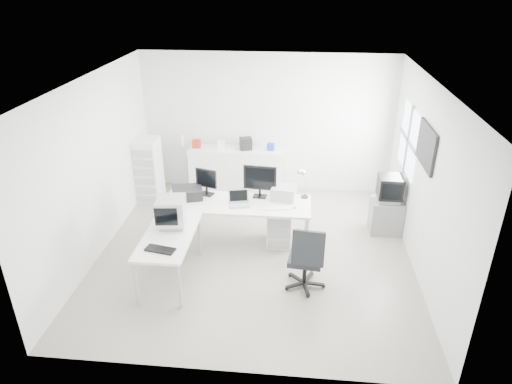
# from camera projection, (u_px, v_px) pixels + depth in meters

# --- Properties ---
(floor) EXTENTS (5.00, 5.00, 0.01)m
(floor) POSITION_uv_depth(u_px,v_px,m) (255.00, 252.00, 7.50)
(floor) COLOR #B1AC9F
(floor) RESTS_ON ground
(ceiling) EXTENTS (5.00, 5.00, 0.01)m
(ceiling) POSITION_uv_depth(u_px,v_px,m) (255.00, 81.00, 6.27)
(ceiling) COLOR white
(ceiling) RESTS_ON back_wall
(back_wall) EXTENTS (5.00, 0.02, 2.80)m
(back_wall) POSITION_uv_depth(u_px,v_px,m) (267.00, 124.00, 9.12)
(back_wall) COLOR silver
(back_wall) RESTS_ON floor
(left_wall) EXTENTS (0.02, 5.00, 2.80)m
(left_wall) POSITION_uv_depth(u_px,v_px,m) (95.00, 168.00, 7.11)
(left_wall) COLOR silver
(left_wall) RESTS_ON floor
(right_wall) EXTENTS (0.02, 5.00, 2.80)m
(right_wall) POSITION_uv_depth(u_px,v_px,m) (424.00, 181.00, 6.67)
(right_wall) COLOR silver
(right_wall) RESTS_ON floor
(window) EXTENTS (0.02, 1.20, 1.10)m
(window) POSITION_uv_depth(u_px,v_px,m) (409.00, 140.00, 7.66)
(window) COLOR white
(window) RESTS_ON right_wall
(wall_picture) EXTENTS (0.04, 0.90, 0.60)m
(wall_picture) POSITION_uv_depth(u_px,v_px,m) (426.00, 146.00, 6.54)
(wall_picture) COLOR black
(wall_picture) RESTS_ON right_wall
(main_desk) EXTENTS (2.40, 0.80, 0.75)m
(main_desk) POSITION_uv_depth(u_px,v_px,m) (238.00, 223.00, 7.62)
(main_desk) COLOR silver
(main_desk) RESTS_ON floor
(side_desk) EXTENTS (0.70, 1.40, 0.75)m
(side_desk) POSITION_uv_depth(u_px,v_px,m) (170.00, 257.00, 6.71)
(side_desk) COLOR silver
(side_desk) RESTS_ON floor
(drawer_pedestal) EXTENTS (0.40, 0.50, 0.60)m
(drawer_pedestal) POSITION_uv_depth(u_px,v_px,m) (279.00, 227.00, 7.64)
(drawer_pedestal) COLOR silver
(drawer_pedestal) RESTS_ON floor
(inkjet_printer) EXTENTS (0.58, 0.51, 0.18)m
(inkjet_printer) POSITION_uv_depth(u_px,v_px,m) (187.00, 193.00, 7.58)
(inkjet_printer) COLOR black
(inkjet_printer) RESTS_ON main_desk
(lcd_monitor_small) EXTENTS (0.42, 0.32, 0.47)m
(lcd_monitor_small) POSITION_uv_depth(u_px,v_px,m) (206.00, 182.00, 7.62)
(lcd_monitor_small) COLOR black
(lcd_monitor_small) RESTS_ON main_desk
(lcd_monitor_large) EXTENTS (0.57, 0.27, 0.57)m
(lcd_monitor_large) POSITION_uv_depth(u_px,v_px,m) (260.00, 181.00, 7.52)
(lcd_monitor_large) COLOR black
(lcd_monitor_large) RESTS_ON main_desk
(laptop) EXTENTS (0.41, 0.42, 0.23)m
(laptop) POSITION_uv_depth(u_px,v_px,m) (239.00, 199.00, 7.31)
(laptop) COLOR #B7B7BA
(laptop) RESTS_ON main_desk
(white_keyboard) EXTENTS (0.42, 0.19, 0.02)m
(white_keyboard) POSITION_uv_depth(u_px,v_px,m) (276.00, 208.00, 7.26)
(white_keyboard) COLOR silver
(white_keyboard) RESTS_ON main_desk
(white_mouse) EXTENTS (0.06, 0.06, 0.06)m
(white_mouse) POSITION_uv_depth(u_px,v_px,m) (295.00, 207.00, 7.27)
(white_mouse) COLOR silver
(white_mouse) RESTS_ON main_desk
(laser_printer) EXTENTS (0.42, 0.38, 0.22)m
(laser_printer) POSITION_uv_depth(u_px,v_px,m) (284.00, 193.00, 7.54)
(laser_printer) COLOR #A3A3A3
(laser_printer) RESTS_ON main_desk
(desk_lamp) EXTENTS (0.15, 0.15, 0.42)m
(desk_lamp) POSITION_uv_depth(u_px,v_px,m) (305.00, 186.00, 7.53)
(desk_lamp) COLOR silver
(desk_lamp) RESTS_ON main_desk
(crt_monitor) EXTENTS (0.39, 0.39, 0.41)m
(crt_monitor) POSITION_uv_depth(u_px,v_px,m) (172.00, 214.00, 6.68)
(crt_monitor) COLOR #B7B7BA
(crt_monitor) RESTS_ON side_desk
(black_keyboard) EXTENTS (0.43, 0.24, 0.03)m
(black_keyboard) POSITION_uv_depth(u_px,v_px,m) (160.00, 249.00, 6.18)
(black_keyboard) COLOR black
(black_keyboard) RESTS_ON side_desk
(office_chair) EXTENTS (0.67, 0.67, 1.05)m
(office_chair) POSITION_uv_depth(u_px,v_px,m) (306.00, 255.00, 6.48)
(office_chair) COLOR #25272A
(office_chair) RESTS_ON floor
(tv_cabinet) EXTENTS (0.55, 0.45, 0.60)m
(tv_cabinet) POSITION_uv_depth(u_px,v_px,m) (386.00, 216.00, 7.98)
(tv_cabinet) COLOR slate
(tv_cabinet) RESTS_ON floor
(crt_tv) EXTENTS (0.50, 0.48, 0.45)m
(crt_tv) POSITION_uv_depth(u_px,v_px,m) (390.00, 189.00, 7.75)
(crt_tv) COLOR black
(crt_tv) RESTS_ON tv_cabinet
(sideboard) EXTENTS (1.89, 0.47, 0.95)m
(sideboard) POSITION_uv_depth(u_px,v_px,m) (236.00, 170.00, 9.35)
(sideboard) COLOR silver
(sideboard) RESTS_ON floor
(clutter_box_a) EXTENTS (0.16, 0.15, 0.16)m
(clutter_box_a) POSITION_uv_depth(u_px,v_px,m) (197.00, 144.00, 9.18)
(clutter_box_a) COLOR #A02916
(clutter_box_a) RESTS_ON sideboard
(clutter_box_b) EXTENTS (0.17, 0.16, 0.16)m
(clutter_box_b) POSITION_uv_depth(u_px,v_px,m) (221.00, 145.00, 9.14)
(clutter_box_b) COLOR silver
(clutter_box_b) RESTS_ON sideboard
(clutter_box_c) EXTENTS (0.28, 0.27, 0.23)m
(clutter_box_c) POSITION_uv_depth(u_px,v_px,m) (246.00, 144.00, 9.07)
(clutter_box_c) COLOR black
(clutter_box_c) RESTS_ON sideboard
(clutter_box_d) EXTENTS (0.16, 0.14, 0.14)m
(clutter_box_d) POSITION_uv_depth(u_px,v_px,m) (271.00, 147.00, 9.05)
(clutter_box_d) COLOR #1939B4
(clutter_box_d) RESTS_ON sideboard
(clutter_bottle) EXTENTS (0.07, 0.07, 0.22)m
(clutter_bottle) POSITION_uv_depth(u_px,v_px,m) (182.00, 141.00, 9.23)
(clutter_bottle) COLOR silver
(clutter_bottle) RESTS_ON sideboard
(filing_cabinet) EXTENTS (0.44, 0.53, 1.27)m
(filing_cabinet) POSITION_uv_depth(u_px,v_px,m) (149.00, 170.00, 8.98)
(filing_cabinet) COLOR silver
(filing_cabinet) RESTS_ON floor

